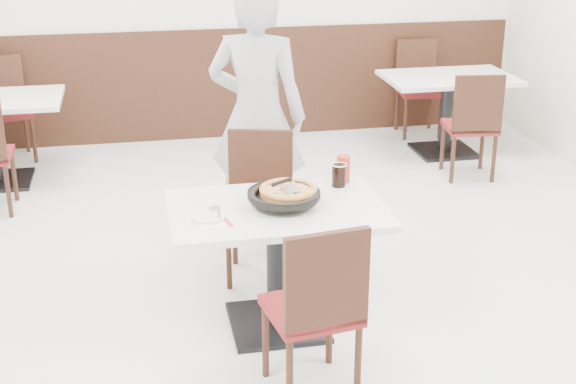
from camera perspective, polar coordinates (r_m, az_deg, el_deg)
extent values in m
plane|color=silver|center=(5.10, 0.78, -7.32)|extent=(7.00, 7.00, 0.00)
cube|color=black|center=(8.15, -4.36, 7.68)|extent=(5.90, 0.03, 1.10)
cylinder|color=black|center=(4.50, -0.37, -0.54)|extent=(0.13, 0.13, 0.04)
cylinder|color=black|center=(4.44, -0.30, -0.50)|extent=(0.42, 0.42, 0.01)
cylinder|color=#C57832|center=(4.49, 0.05, -0.04)|extent=(0.35, 0.35, 0.02)
cube|color=silver|center=(4.44, 0.17, 0.19)|extent=(0.10, 0.12, 0.00)
cube|color=white|center=(4.26, -5.40, -2.15)|extent=(0.20, 0.20, 0.00)
cylinder|color=silver|center=(4.31, -5.66, -1.79)|extent=(0.20, 0.20, 0.01)
cube|color=silver|center=(4.33, -4.94, -1.52)|extent=(0.03, 0.15, 0.00)
cylinder|color=black|center=(4.74, 3.64, 1.16)|extent=(0.09, 0.09, 0.13)
cylinder|color=#AC2813|center=(4.82, 3.96, 1.67)|extent=(0.09, 0.09, 0.16)
imported|color=#B9B9BE|center=(5.52, -2.21, 5.40)|extent=(0.81, 0.69, 1.87)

